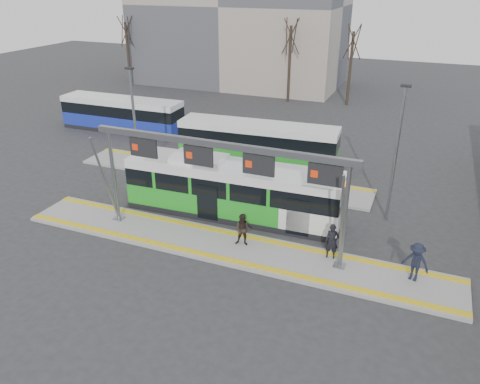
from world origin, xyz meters
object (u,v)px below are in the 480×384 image
Objects in this scene: passenger_b at (243,230)px; gantry at (220,164)px; hero_bus at (232,190)px; passenger_c at (416,262)px; passenger_a at (332,241)px.

gantry is at bearing 175.25° from passenger_b.
passenger_c is (9.76, -2.88, -0.44)m from hero_bus.
gantry is 7.21× the size of passenger_c.
hero_bus reaches higher than passenger_b.
hero_bus is 7.24× the size of passenger_b.
passenger_a is (5.32, 0.62, -3.29)m from gantry.
passenger_b is at bearing 5.45° from gantry.
hero_bus is 3.56m from passenger_b.
passenger_b is (1.85, -3.00, -0.52)m from hero_bus.
passenger_c is (3.69, -0.40, 0.04)m from passenger_a.
hero_bus is at bearing 149.10° from passenger_a.
passenger_b is 0.92× the size of passenger_c.
passenger_a is 1.04× the size of passenger_b.
gantry is 1.09× the size of hero_bus.
hero_bus is 6.64× the size of passenger_c.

